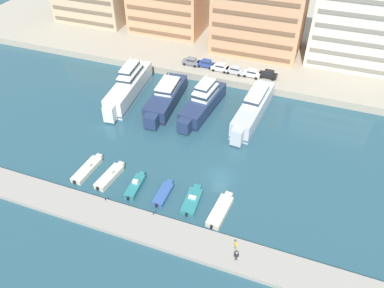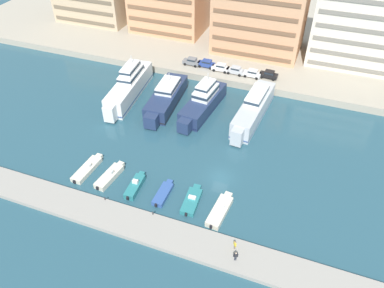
% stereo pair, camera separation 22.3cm
% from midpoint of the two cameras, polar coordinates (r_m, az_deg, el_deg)
% --- Properties ---
extents(ground_plane, '(400.00, 400.00, 0.00)m').
position_cam_midpoint_polar(ground_plane, '(63.98, 4.27, -5.09)').
color(ground_plane, '#285160').
extents(quay_promenade, '(180.00, 70.00, 1.67)m').
position_cam_midpoint_polar(quay_promenade, '(116.93, 13.87, 16.60)').
color(quay_promenade, '#ADA38E').
rests_on(quay_promenade, ground).
extents(pier_dock, '(120.00, 5.29, 0.74)m').
position_cam_midpoint_polar(pier_dock, '(54.93, -0.18, -14.71)').
color(pier_dock, '#9E998E').
rests_on(pier_dock, ground).
extents(yacht_white_far_left, '(5.75, 21.14, 8.54)m').
position_cam_midpoint_polar(yacht_white_far_left, '(83.52, -9.70, 8.68)').
color(yacht_white_far_left, white).
rests_on(yacht_white_far_left, ground).
extents(yacht_navy_left, '(5.79, 18.76, 6.27)m').
position_cam_midpoint_polar(yacht_navy_left, '(80.08, -4.10, 7.12)').
color(yacht_navy_left, navy).
rests_on(yacht_navy_left, ground).
extents(yacht_navy_mid_left, '(5.88, 18.12, 7.77)m').
position_cam_midpoint_polar(yacht_navy_mid_left, '(77.93, 1.56, 6.47)').
color(yacht_navy_mid_left, navy).
rests_on(yacht_navy_mid_left, ground).
extents(yacht_silver_center_left, '(5.28, 20.61, 7.16)m').
position_cam_midpoint_polar(yacht_silver_center_left, '(76.68, 9.21, 5.35)').
color(yacht_silver_center_left, silver).
rests_on(yacht_silver_center_left, ground).
extents(motorboat_cream_far_left, '(2.36, 7.66, 1.35)m').
position_cam_midpoint_polar(motorboat_cream_far_left, '(67.15, -15.73, -3.67)').
color(motorboat_cream_far_left, beige).
rests_on(motorboat_cream_far_left, ground).
extents(motorboat_cream_left, '(2.60, 7.10, 1.58)m').
position_cam_midpoint_polar(motorboat_cream_left, '(64.78, -12.49, -4.81)').
color(motorboat_cream_left, beige).
rests_on(motorboat_cream_left, ground).
extents(motorboat_teal_mid_left, '(1.97, 6.23, 1.64)m').
position_cam_midpoint_polar(motorboat_teal_mid_left, '(62.35, -8.72, -6.34)').
color(motorboat_teal_mid_left, teal).
rests_on(motorboat_teal_mid_left, ground).
extents(motorboat_blue_center_left, '(1.78, 5.95, 0.84)m').
position_cam_midpoint_polar(motorboat_blue_center_left, '(60.89, -4.48, -7.54)').
color(motorboat_blue_center_left, '#33569E').
rests_on(motorboat_blue_center_left, ground).
extents(motorboat_teal_center, '(2.54, 6.63, 1.14)m').
position_cam_midpoint_polar(motorboat_teal_center, '(59.74, -0.08, -8.59)').
color(motorboat_teal_center, teal).
rests_on(motorboat_teal_center, ground).
extents(motorboat_cream_center_right, '(2.68, 7.59, 1.44)m').
position_cam_midpoint_polar(motorboat_cream_center_right, '(58.40, 4.24, -10.06)').
color(motorboat_cream_center_right, beige).
rests_on(motorboat_cream_center_right, ground).
extents(car_grey_far_left, '(4.16, 2.04, 1.80)m').
position_cam_midpoint_polar(car_grey_far_left, '(92.12, -0.22, 12.50)').
color(car_grey_far_left, slate).
rests_on(car_grey_far_left, quay_promenade).
extents(car_blue_left, '(4.15, 2.02, 1.80)m').
position_cam_midpoint_polar(car_blue_left, '(91.27, 2.06, 12.20)').
color(car_blue_left, '#28428E').
rests_on(car_blue_left, quay_promenade).
extents(car_white_mid_left, '(4.11, 1.94, 1.80)m').
position_cam_midpoint_polar(car_white_mid_left, '(89.78, 4.24, 11.61)').
color(car_white_mid_left, white).
rests_on(car_white_mid_left, quay_promenade).
extents(car_silver_center_left, '(4.18, 2.09, 1.80)m').
position_cam_midpoint_polar(car_silver_center_left, '(88.91, 6.48, 11.15)').
color(car_silver_center_left, '#B7BCC1').
rests_on(car_silver_center_left, quay_promenade).
extents(car_white_center, '(4.18, 2.08, 1.80)m').
position_cam_midpoint_polar(car_white_center, '(88.17, 9.02, 10.64)').
color(car_white_center, white).
rests_on(car_white_center, quay_promenade).
extents(car_black_center_right, '(4.18, 2.08, 1.80)m').
position_cam_midpoint_polar(car_black_center_right, '(88.40, 11.50, 10.40)').
color(car_black_center_right, black).
rests_on(car_black_center_right, quay_promenade).
extents(apartment_block_mid_left, '(21.76, 15.52, 18.75)m').
position_cam_midpoint_polar(apartment_block_mid_left, '(98.73, 10.22, 18.59)').
color(apartment_block_mid_left, tan).
rests_on(apartment_block_mid_left, quay_promenade).
extents(apartment_block_center_left, '(19.91, 15.55, 20.50)m').
position_cam_midpoint_polar(apartment_block_center_left, '(99.25, 23.79, 16.61)').
color(apartment_block_center_left, silver).
rests_on(apartment_block_center_left, quay_promenade).
extents(pedestrian_near_edge, '(0.46, 0.48, 1.61)m').
position_cam_midpoint_polar(pedestrian_near_edge, '(53.41, 6.54, -14.97)').
color(pedestrian_near_edge, '#7A6B56').
rests_on(pedestrian_near_edge, pier_dock).
extents(pedestrian_mid_deck, '(0.62, 0.38, 1.70)m').
position_cam_midpoint_polar(pedestrian_mid_deck, '(52.36, 6.66, -16.54)').
color(pedestrian_mid_deck, '#282D3D').
rests_on(pedestrian_mid_deck, pier_dock).
extents(bollard_west, '(0.20, 0.20, 0.61)m').
position_cam_midpoint_polar(bollard_west, '(60.66, -13.20, -8.11)').
color(bollard_west, '#2D2D33').
rests_on(bollard_west, pier_dock).
extents(bollard_west_mid, '(0.20, 0.20, 0.61)m').
position_cam_midpoint_polar(bollard_west_mid, '(57.54, -6.04, -10.41)').
color(bollard_west_mid, '#2D2D33').
rests_on(bollard_west_mid, pier_dock).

